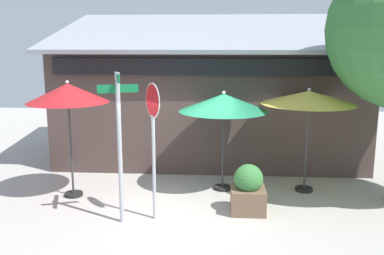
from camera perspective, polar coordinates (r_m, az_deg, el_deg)
ground_plane at (r=9.95m, az=-1.39°, el=-10.74°), size 28.00×28.00×0.10m
cafe_building at (r=14.03m, az=2.47°, el=3.60°), size 9.57×5.34×4.67m
street_sign_post at (r=8.70m, az=-9.65°, el=-0.83°), size 0.77×0.83×3.11m
stop_sign at (r=8.77m, az=-5.19°, el=0.04°), size 0.38×0.62×2.88m
patio_umbrella_crimson_left at (r=10.39m, az=-16.19°, el=4.28°), size 1.91×1.91×2.81m
patio_umbrella_forest_green_center at (r=10.52m, az=4.23°, el=3.24°), size 2.20×2.20×2.51m
patio_umbrella_mustard_right at (r=10.73m, az=15.27°, el=3.75°), size 2.29×2.29×2.60m
sidewalk_planter at (r=9.56m, az=7.48°, el=-8.27°), size 0.75×0.75×1.08m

